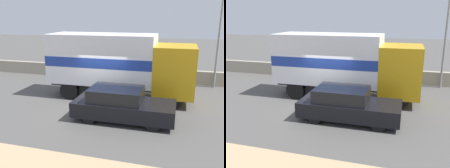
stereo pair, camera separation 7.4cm
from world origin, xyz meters
The scene contains 5 objects.
ground_plane centered at (0.00, 0.00, 0.00)m, with size 80.00×80.00×0.00m, color #514F4C.
stone_wall_backdrop centered at (0.00, 5.86, 0.46)m, with size 60.00×0.35×0.92m.
street_lamp centered at (5.94, 5.50, 4.25)m, with size 0.56×0.28×7.39m.
box_truck centered at (0.49, 1.94, 1.98)m, with size 7.78×2.45×3.49m.
car_hatchback centered at (1.46, -1.05, 0.71)m, with size 4.37×1.81×1.45m.
Camera 2 is at (3.84, -10.98, 4.48)m, focal length 40.00 mm.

